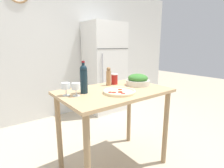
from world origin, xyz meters
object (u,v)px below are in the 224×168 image
(refrigerator, at_px, (105,68))
(salad_bowl, at_px, (138,80))
(wine_glass_near, at_px, (76,87))
(pepper_mill, at_px, (109,77))
(homemade_pizza, at_px, (119,92))
(wine_bottle, at_px, (84,78))
(salt_canister, at_px, (114,79))
(wine_glass_far, at_px, (66,87))

(refrigerator, distance_m, salad_bowl, 1.68)
(wine_glass_near, xyz_separation_m, pepper_mill, (0.51, 0.18, 0.02))
(refrigerator, xyz_separation_m, homemade_pizza, (-1.01, -1.70, 0.01))
(pepper_mill, relative_size, salad_bowl, 0.79)
(wine_bottle, xyz_separation_m, wine_glass_near, (-0.11, -0.04, -0.06))
(wine_bottle, relative_size, salt_canister, 2.47)
(wine_glass_far, distance_m, salt_canister, 0.68)
(homemade_pizza, bearing_deg, wine_glass_near, 157.00)
(homemade_pizza, bearing_deg, refrigerator, 59.27)
(wine_bottle, distance_m, wine_glass_far, 0.19)
(refrigerator, xyz_separation_m, wine_bottle, (-1.30, -1.50, 0.15))
(wine_bottle, height_order, salad_bowl, wine_bottle)
(salt_canister, bearing_deg, refrigerator, 59.39)
(refrigerator, relative_size, salad_bowl, 6.62)
(homemade_pizza, distance_m, salt_canister, 0.41)
(pepper_mill, xyz_separation_m, salad_bowl, (0.28, -0.20, -0.04))
(wine_bottle, xyz_separation_m, wine_glass_far, (-0.18, 0.03, -0.06))
(salad_bowl, bearing_deg, refrigerator, 68.65)
(refrigerator, relative_size, wine_glass_far, 14.74)
(wine_bottle, height_order, wine_glass_far, wine_bottle)
(salt_canister, bearing_deg, pepper_mill, -176.82)
(wine_bottle, xyz_separation_m, salad_bowl, (0.68, -0.07, -0.09))
(wine_bottle, xyz_separation_m, salt_canister, (0.49, 0.14, -0.08))
(wine_bottle, distance_m, pepper_mill, 0.43)
(wine_glass_far, xyz_separation_m, pepper_mill, (0.58, 0.11, 0.02))
(refrigerator, bearing_deg, wine_bottle, -130.87)
(salad_bowl, bearing_deg, pepper_mill, 144.11)
(refrigerator, distance_m, pepper_mill, 1.63)
(homemade_pizza, bearing_deg, salad_bowl, 19.08)
(pepper_mill, bearing_deg, salt_canister, 3.18)
(pepper_mill, relative_size, homemade_pizza, 0.67)
(wine_bottle, bearing_deg, wine_glass_near, -158.45)
(wine_bottle, relative_size, pepper_mill, 1.45)
(refrigerator, bearing_deg, wine_glass_near, -132.34)
(salad_bowl, distance_m, salt_canister, 0.28)
(wine_glass_near, bearing_deg, salad_bowl, -1.90)
(pepper_mill, xyz_separation_m, salt_canister, (0.09, 0.01, -0.04))
(wine_bottle, bearing_deg, homemade_pizza, -36.30)
(salt_canister, bearing_deg, wine_glass_far, -170.27)
(wine_glass_near, bearing_deg, wine_glass_far, 136.32)
(refrigerator, bearing_deg, homemade_pizza, -120.73)
(wine_glass_far, xyz_separation_m, salad_bowl, (0.86, -0.09, -0.03))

